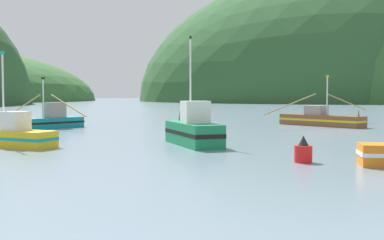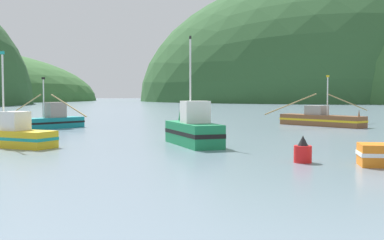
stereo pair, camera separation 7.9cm
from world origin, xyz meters
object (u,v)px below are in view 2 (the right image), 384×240
(fishing_boat_yellow, at_px, (12,136))
(fishing_boat_brown, at_px, (321,119))
(fishing_boat_teal, at_px, (48,121))
(fishing_boat_green, at_px, (193,131))
(channel_buoy, at_px, (303,152))

(fishing_boat_yellow, relative_size, fishing_boat_brown, 0.41)
(fishing_boat_yellow, bearing_deg, fishing_boat_brown, -114.91)
(fishing_boat_brown, xyz_separation_m, fishing_boat_teal, (-27.34, 0.52, 0.07))
(fishing_boat_yellow, xyz_separation_m, fishing_boat_teal, (0.24, 16.41, 0.06))
(fishing_boat_teal, bearing_deg, fishing_boat_yellow, 49.24)
(fishing_boat_yellow, xyz_separation_m, fishing_boat_brown, (27.59, 15.88, -0.00))
(fishing_boat_brown, xyz_separation_m, fishing_boat_green, (-16.04, -16.80, 0.24))
(fishing_boat_brown, relative_size, channel_buoy, 11.17)
(fishing_boat_green, bearing_deg, fishing_boat_yellow, 75.30)
(fishing_boat_yellow, relative_size, fishing_boat_green, 0.85)
(fishing_boat_yellow, bearing_deg, channel_buoy, -176.97)
(fishing_boat_brown, xyz_separation_m, channel_buoy, (-12.02, -25.66, -0.17))
(fishing_boat_brown, relative_size, fishing_boat_green, 2.08)
(fishing_boat_teal, relative_size, channel_buoy, 7.18)
(channel_buoy, bearing_deg, fishing_boat_teal, 120.34)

